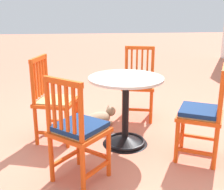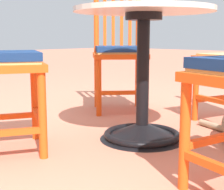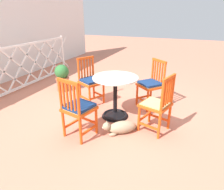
% 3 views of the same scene
% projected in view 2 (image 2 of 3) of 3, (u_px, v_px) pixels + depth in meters
% --- Properties ---
extents(ground_plane, '(24.00, 24.00, 0.00)m').
position_uv_depth(ground_plane, '(137.00, 140.00, 1.96)').
color(ground_plane, '#C6755B').
extents(cafe_table, '(0.76, 0.76, 0.73)m').
position_uv_depth(cafe_table, '(143.00, 90.00, 1.93)').
color(cafe_table, black).
rests_on(cafe_table, ground_plane).
extents(orange_chair_at_corner, '(0.56, 0.56, 0.91)m').
position_uv_depth(orange_chair_at_corner, '(119.00, 54.00, 2.68)').
color(orange_chair_at_corner, '#E04C14').
rests_on(orange_chair_at_corner, ground_plane).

